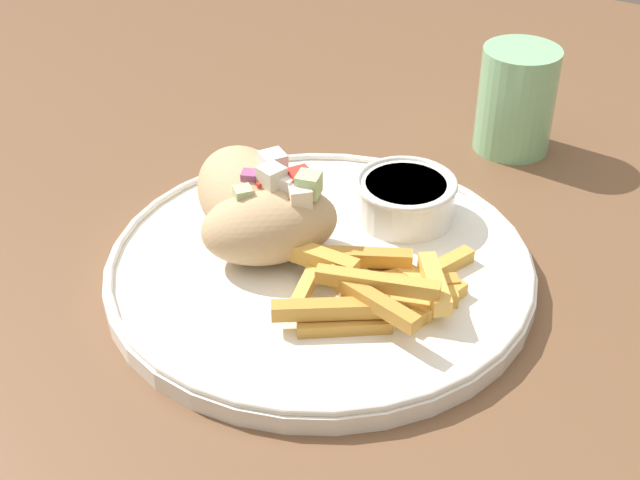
% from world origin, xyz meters
% --- Properties ---
extents(table, '(1.32, 1.32, 0.73)m').
position_xyz_m(table, '(0.00, 0.00, 0.66)').
color(table, brown).
rests_on(table, ground_plane).
extents(plate, '(0.32, 0.32, 0.02)m').
position_xyz_m(plate, '(0.01, -0.04, 0.74)').
color(plate, white).
rests_on(plate, table).
extents(pita_sandwich_near, '(0.12, 0.12, 0.07)m').
position_xyz_m(pita_sandwich_near, '(-0.03, -0.05, 0.77)').
color(pita_sandwich_near, tan).
rests_on(pita_sandwich_near, plate).
extents(pita_sandwich_far, '(0.13, 0.13, 0.07)m').
position_xyz_m(pita_sandwich_far, '(-0.07, -0.03, 0.78)').
color(pita_sandwich_far, tan).
rests_on(pita_sandwich_far, plate).
extents(fries_pile, '(0.14, 0.15, 0.03)m').
position_xyz_m(fries_pile, '(0.07, -0.06, 0.76)').
color(fries_pile, gold).
rests_on(fries_pile, plate).
extents(sauce_ramekin, '(0.08, 0.08, 0.03)m').
position_xyz_m(sauce_ramekin, '(0.03, 0.04, 0.76)').
color(sauce_ramekin, white).
rests_on(sauce_ramekin, plate).
extents(water_glass, '(0.07, 0.07, 0.10)m').
position_xyz_m(water_glass, '(0.06, 0.22, 0.77)').
color(water_glass, '#8CCC93').
rests_on(water_glass, table).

